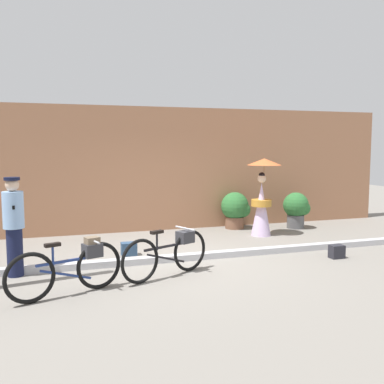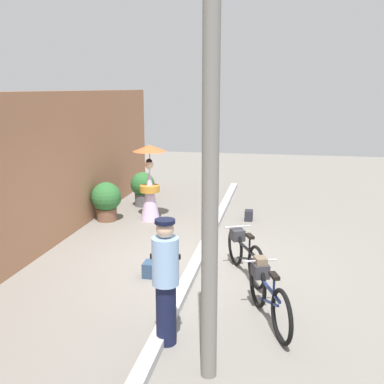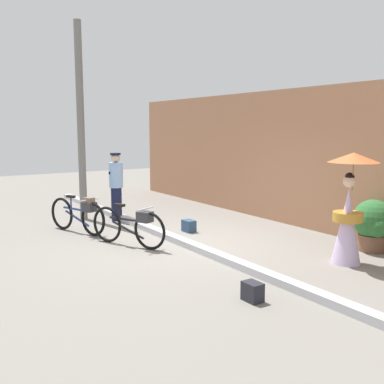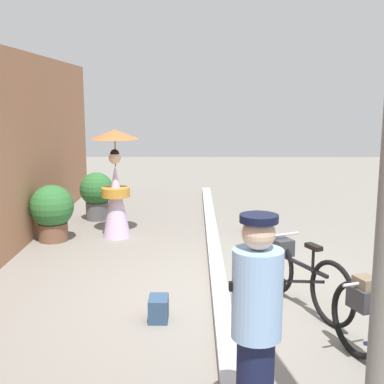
# 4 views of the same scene
# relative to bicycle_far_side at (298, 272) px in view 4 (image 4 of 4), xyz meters

# --- Properties ---
(ground_plane) EXTENTS (30.00, 30.00, 0.00)m
(ground_plane) POSITION_rel_bicycle_far_side_xyz_m (0.32, 0.90, -0.41)
(ground_plane) COLOR gray
(sidewalk_curb) EXTENTS (14.00, 0.20, 0.12)m
(sidewalk_curb) POSITION_rel_bicycle_far_side_xyz_m (0.32, 0.90, -0.35)
(sidewalk_curb) COLOR #B2B2B7
(sidewalk_curb) RESTS_ON ground_plane
(bicycle_far_side) EXTENTS (1.64, 0.80, 0.81)m
(bicycle_far_side) POSITION_rel_bicycle_far_side_xyz_m (0.00, 0.00, 0.00)
(bicycle_far_side) COLOR black
(bicycle_far_side) RESTS_ON ground_plane
(person_officer) EXTENTS (0.34, 0.38, 1.66)m
(person_officer) POSITION_rel_bicycle_far_side_xyz_m (-2.45, 0.80, 0.47)
(person_officer) COLOR #141938
(person_officer) RESTS_ON ground_plane
(person_with_parasol) EXTENTS (0.82, 0.82, 1.87)m
(person_with_parasol) POSITION_rel_bicycle_far_side_xyz_m (3.01, 2.56, 0.54)
(person_with_parasol) COLOR silver
(person_with_parasol) RESTS_ON ground_plane
(potted_plant_by_door) EXTENTS (0.75, 0.73, 0.96)m
(potted_plant_by_door) POSITION_rel_bicycle_far_side_xyz_m (2.77, 3.60, 0.11)
(potted_plant_by_door) COLOR brown
(potted_plant_by_door) RESTS_ON ground_plane
(potted_plant_small) EXTENTS (0.68, 0.67, 0.95)m
(potted_plant_small) POSITION_rel_bicycle_far_side_xyz_m (4.32, 3.14, 0.12)
(potted_plant_small) COLOR #59595B
(potted_plant_small) RESTS_ON ground_plane
(backpack_on_pavement) EXTENTS (0.27, 0.19, 0.26)m
(backpack_on_pavement) POSITION_rel_bicycle_far_side_xyz_m (3.40, 0.14, -0.28)
(backpack_on_pavement) COLOR #26262D
(backpack_on_pavement) RESTS_ON ground_plane
(backpack_spare) EXTENTS (0.30, 0.21, 0.26)m
(backpack_spare) POSITION_rel_bicycle_far_side_xyz_m (-0.41, 1.60, -0.28)
(backpack_spare) COLOR navy
(backpack_spare) RESTS_ON ground_plane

